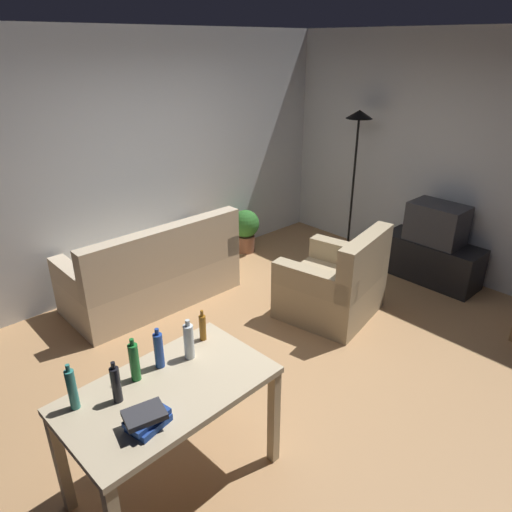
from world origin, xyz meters
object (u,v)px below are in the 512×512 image
Objects in this scene: armchair at (335,285)px; bottle_dark at (116,384)px; bottle_tall at (72,389)px; bottle_blue at (159,350)px; desk at (170,402)px; tv_stand at (430,260)px; bottle_green at (134,362)px; potted_plant at (245,228)px; bottle_clear at (189,341)px; bottle_amber at (203,327)px; torchiere_lamp at (357,144)px; couch at (154,275)px; tv at (437,223)px; book_stack at (147,419)px.

bottle_dark is at bearing -0.27° from armchair.
bottle_tall reaches higher than bottle_blue.
desk is 4.35× the size of bottle_tall.
tv_stand is 3.89m from bottle_green.
tv_stand is 2.31m from potted_plant.
bottle_clear reaches higher than bottle_dark.
bottle_amber is at bearing -0.64° from armchair.
torchiere_lamp reaches higher than tv_stand.
potted_plant is 0.54× the size of armchair.
couch is 1.61× the size of tv_stand.
bottle_amber is (0.43, 0.24, 0.20)m from desk.
bottle_amber reaches higher than potted_plant.
tv is at bearing 146.28° from couch.
bottle_green is (-3.84, -0.14, 0.18)m from tv.
tv_stand is 5.03× the size of bottle_amber.
bottle_amber is at bearing 69.00° from couch.
bottle_amber is (0.53, 0.06, -0.03)m from bottle_green.
bottle_blue is at bearing 67.78° from desk.
tv is 4.02m from bottle_dark.
bottle_tall is at bearing -145.41° from potted_plant.
tv_stand is 3.90× the size of bottle_tall.
book_stack is (-0.24, -0.18, 0.16)m from desk.
tv is 2.24× the size of bottle_blue.
tv_stand is 0.90× the size of desk.
bottle_dark reaches higher than book_stack.
armchair is (-1.41, -0.89, -1.09)m from torchiere_lamp.
bottle_green is at bearing -173.94° from bottle_amber.
tv is 4.21m from bottle_tall.
bottle_amber reaches higher than tv.
bottle_tall is at bearing 179.15° from bottle_blue.
bottle_dark is at bearing -142.36° from potted_plant.
bottle_green reaches higher than book_stack.
armchair is at bearing 78.79° from tv_stand.
torchiere_lamp is (-0.00, 1.17, 0.71)m from tv.
potted_plant is (-1.04, 2.06, 0.09)m from tv_stand.
desk is 4.41× the size of bottle_green.
bottle_green reaches higher than desk.
tv_stand is 0.61× the size of torchiere_lamp.
couch is 2.19m from bottle_clear.
bottle_tall is at bearing 91.66° from tv.
desk is (-1.13, -2.07, 0.34)m from couch.
torchiere_lamp is at bearing -159.28° from armchair.
potted_plant is at bearing 34.59° from bottle_tall.
bottle_clear is (-0.88, -1.92, 0.57)m from couch.
bottle_clear is (0.71, -0.06, -0.01)m from bottle_tall.
potted_plant is (-1.04, 2.06, -0.37)m from tv.
couch is 1.69× the size of armchair.
bottle_clear is (0.35, -0.04, -0.00)m from bottle_green.
torchiere_lamp is (0.00, 1.17, 1.17)m from tv_stand.
bottle_dark is at bearing -160.79° from torchiere_lamp.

